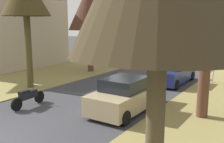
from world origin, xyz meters
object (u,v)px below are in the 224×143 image
parked_sedan_navy (172,72)px  street_tree_left_far (131,13)px  stop_sign_far (214,51)px  street_tree_left_mid_b (90,7)px  parked_sedan_tan (127,95)px  parked_motorcycle (28,97)px

parked_sedan_navy → street_tree_left_far: bearing=134.0°
street_tree_left_far → parked_sedan_navy: street_tree_left_far is taller
street_tree_left_far → stop_sign_far: bearing=-32.8°
parked_sedan_navy → street_tree_left_mid_b: bearing=177.3°
parked_sedan_tan → street_tree_left_mid_b: bearing=137.1°
stop_sign_far → street_tree_left_mid_b: 10.09m
street_tree_left_mid_b → street_tree_left_far: 7.43m
street_tree_left_mid_b → parked_sedan_navy: (7.22, -0.34, -4.55)m
parked_motorcycle → street_tree_left_far: bearing=101.9°
parked_sedan_tan → parked_sedan_navy: bearing=91.8°
street_tree_left_far → parked_sedan_tan: street_tree_left_far is taller
stop_sign_far → street_tree_left_far: street_tree_left_far is taller
stop_sign_far → parked_sedan_navy: (-2.32, -1.43, -1.43)m
street_tree_left_mid_b → parked_sedan_tan: bearing=-42.9°
stop_sign_far → street_tree_left_far: bearing=147.2°
stop_sign_far → street_tree_left_far: (-9.82, 6.33, 2.95)m
stop_sign_far → parked_motorcycle: stop_sign_far is taller
street_tree_left_far → parked_motorcycle: bearing=-78.1°
stop_sign_far → parked_motorcycle: size_ratio=1.42×
street_tree_left_mid_b → parked_motorcycle: street_tree_left_mid_b is taller
stop_sign_far → street_tree_left_far: size_ratio=0.44×
street_tree_left_mid_b → parked_motorcycle: bearing=-70.6°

